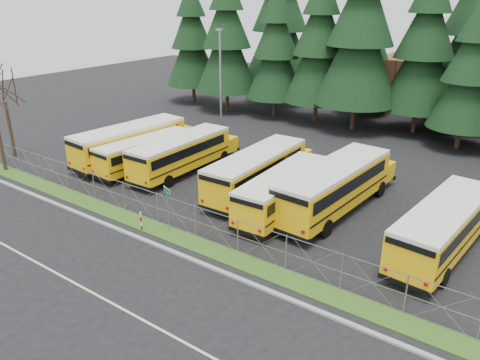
# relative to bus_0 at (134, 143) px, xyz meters

# --- Properties ---
(ground) EXTENTS (120.00, 120.00, 0.00)m
(ground) POSITION_rel_bus_0_xyz_m (13.69, -6.03, -1.53)
(ground) COLOR black
(ground) RESTS_ON ground
(curb) EXTENTS (50.00, 0.25, 0.12)m
(curb) POSITION_rel_bus_0_xyz_m (13.69, -9.13, -1.47)
(curb) COLOR gray
(curb) RESTS_ON ground
(grass_verge) EXTENTS (50.00, 1.40, 0.06)m
(grass_verge) POSITION_rel_bus_0_xyz_m (13.69, -7.73, -1.50)
(grass_verge) COLOR #244814
(grass_verge) RESTS_ON ground
(road_lane_line) EXTENTS (50.00, 0.12, 0.01)m
(road_lane_line) POSITION_rel_bus_0_xyz_m (13.69, -14.03, -1.52)
(road_lane_line) COLOR beige
(road_lane_line) RESTS_ON ground
(chainlink_fence) EXTENTS (44.00, 0.10, 2.00)m
(chainlink_fence) POSITION_rel_bus_0_xyz_m (13.69, -7.03, -0.53)
(chainlink_fence) COLOR gray
(chainlink_fence) RESTS_ON ground
(brick_building) EXTENTS (22.00, 10.00, 6.00)m
(brick_building) POSITION_rel_bus_0_xyz_m (19.69, 33.97, 1.47)
(brick_building) COLOR brown
(brick_building) RESTS_ON ground
(bus_0) EXTENTS (3.76, 11.85, 3.06)m
(bus_0) POSITION_rel_bus_0_xyz_m (0.00, 0.00, 0.00)
(bus_0) COLOR #FFBF08
(bus_0) RESTS_ON ground
(bus_1) EXTENTS (2.88, 10.02, 2.60)m
(bus_1) POSITION_rel_bus_0_xyz_m (2.18, -0.58, -0.23)
(bus_1) COLOR #FFBF08
(bus_1) RESTS_ON ground
(bus_2) EXTENTS (2.74, 10.98, 2.87)m
(bus_2) POSITION_rel_bus_0_xyz_m (5.11, 0.47, -0.09)
(bus_2) COLOR #FFBF08
(bus_2) RESTS_ON ground
(bus_4) EXTENTS (3.00, 11.43, 2.98)m
(bus_4) POSITION_rel_bus_0_xyz_m (12.06, 0.60, -0.04)
(bus_4) COLOR #FFBF08
(bus_4) RESTS_ON ground
(bus_5) EXTENTS (2.86, 10.51, 2.73)m
(bus_5) POSITION_rel_bus_0_xyz_m (15.19, -1.00, -0.16)
(bus_5) COLOR #FFBF08
(bus_5) RESTS_ON ground
(bus_6) EXTENTS (3.67, 12.38, 3.20)m
(bus_6) POSITION_rel_bus_0_xyz_m (17.75, 0.93, 0.07)
(bus_6) COLOR #FFBF08
(bus_6) RESTS_ON ground
(bus_east) EXTENTS (3.63, 11.35, 2.93)m
(bus_east) POSITION_rel_bus_0_xyz_m (24.71, -0.54, -0.07)
(bus_east) COLOR #FFBF08
(bus_east) RESTS_ON ground
(street_sign) EXTENTS (0.79, 0.52, 2.81)m
(street_sign) POSITION_rel_bus_0_xyz_m (11.03, -7.48, 0.51)
(street_sign) COLOR gray
(street_sign) RESTS_ON ground
(striped_bollard) EXTENTS (0.11, 0.11, 1.20)m
(striped_bollard) POSITION_rel_bus_0_xyz_m (9.58, -8.33, -0.93)
(striped_bollard) COLOR #B20C0C
(striped_bollard) RESTS_ON ground
(light_standard) EXTENTS (0.70, 0.35, 10.14)m
(light_standard) POSITION_rel_bus_0_xyz_m (1.76, 9.55, 3.97)
(light_standard) COLOR gray
(light_standard) RESTS_ON ground
(conifer_0) EXTENTS (6.69, 6.69, 14.79)m
(conifer_0) POSITION_rel_bus_0_xyz_m (-11.13, 20.43, 5.87)
(conifer_0) COLOR black
(conifer_0) RESTS_ON ground
(conifer_1) EXTENTS (7.27, 7.27, 16.07)m
(conifer_1) POSITION_rel_bus_0_xyz_m (-4.73, 19.11, 6.51)
(conifer_1) COLOR black
(conifer_1) RESTS_ON ground
(conifer_2) EXTENTS (6.51, 6.51, 14.40)m
(conifer_2) POSITION_rel_bus_0_xyz_m (1.35, 19.98, 5.67)
(conifer_2) COLOR black
(conifer_2) RESTS_ON ground
(conifer_3) EXTENTS (7.11, 7.11, 15.73)m
(conifer_3) POSITION_rel_bus_0_xyz_m (6.38, 20.26, 6.34)
(conifer_3) COLOR black
(conifer_3) RESTS_ON ground
(conifer_4) EXTENTS (8.37, 8.37, 18.51)m
(conifer_4) POSITION_rel_bus_0_xyz_m (10.87, 19.83, 7.72)
(conifer_4) COLOR black
(conifer_4) RESTS_ON ground
(conifer_5) EXTENTS (7.31, 7.31, 16.17)m
(conifer_5) POSITION_rel_bus_0_xyz_m (16.33, 22.36, 6.56)
(conifer_5) COLOR black
(conifer_5) RESTS_ON ground
(conifer_6) EXTENTS (5.99, 5.99, 13.24)m
(conifer_6) POSITION_rel_bus_0_xyz_m (21.14, 19.41, 5.09)
(conifer_6) COLOR black
(conifer_6) RESTS_ON ground
(conifer_10) EXTENTS (8.78, 8.78, 19.42)m
(conifer_10) POSITION_rel_bus_0_xyz_m (-1.98, 26.19, 8.18)
(conifer_10) COLOR black
(conifer_10) RESTS_ON ground
(conifer_11) EXTENTS (6.30, 6.30, 13.94)m
(conifer_11) POSITION_rel_bus_0_xyz_m (8.99, 26.70, 5.44)
(conifer_11) COLOR black
(conifer_11) RESTS_ON ground
(bare_tree_1) EXTENTS (4.73, 4.73, 6.75)m
(bare_tree_1) POSITION_rel_bus_0_xyz_m (-9.45, -5.17, 1.85)
(bare_tree_1) COLOR black
(bare_tree_1) RESTS_ON ground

